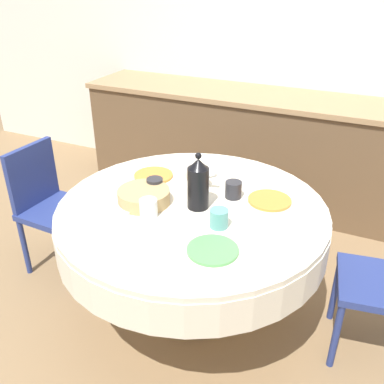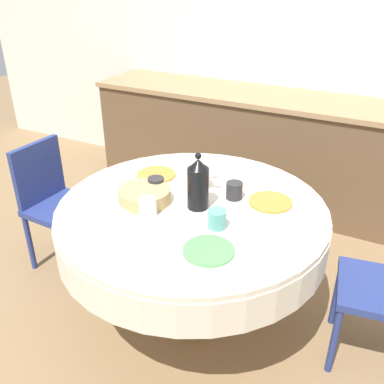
{
  "view_description": "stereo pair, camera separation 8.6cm",
  "coord_description": "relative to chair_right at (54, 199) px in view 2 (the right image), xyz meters",
  "views": [
    {
      "loc": [
        0.82,
        -1.76,
        1.85
      ],
      "look_at": [
        0.0,
        0.0,
        0.82
      ],
      "focal_mm": 40.0,
      "sensor_mm": 36.0,
      "label": 1
    },
    {
      "loc": [
        0.9,
        -1.72,
        1.85
      ],
      "look_at": [
        0.0,
        0.0,
        0.82
      ],
      "focal_mm": 40.0,
      "sensor_mm": 36.0,
      "label": 2
    }
  ],
  "objects": [
    {
      "name": "ground_plane",
      "position": [
        1.05,
        -0.05,
        -0.49
      ],
      "size": [
        12.0,
        12.0,
        0.0
      ],
      "primitive_type": "plane",
      "color": "#8E704C"
    },
    {
      "name": "wall_back",
      "position": [
        1.05,
        1.86,
        0.81
      ],
      "size": [
        7.0,
        0.05,
        2.6
      ],
      "color": "silver",
      "rests_on": "ground_plane"
    },
    {
      "name": "kitchen_counter",
      "position": [
        1.05,
        1.53,
        -0.02
      ],
      "size": [
        3.24,
        0.64,
        0.93
      ],
      "color": "brown",
      "rests_on": "ground_plane"
    },
    {
      "name": "dining_table",
      "position": [
        1.05,
        -0.05,
        0.13
      ],
      "size": [
        1.42,
        1.42,
        0.74
      ],
      "color": "brown",
      "rests_on": "ground_plane"
    },
    {
      "name": "chair_right",
      "position": [
        0.0,
        0.0,
        0.0
      ],
      "size": [
        0.42,
        0.42,
        0.86
      ],
      "rotation": [
        0.0,
        0.0,
        -1.61
      ],
      "color": "navy",
      "rests_on": "ground_plane"
    },
    {
      "name": "plate_near_left",
      "position": [
        0.69,
        -0.25,
        0.26
      ],
      "size": [
        0.23,
        0.23,
        0.01
      ],
      "primitive_type": "cylinder",
      "color": "white",
      "rests_on": "dining_table"
    },
    {
      "name": "cup_near_left",
      "position": [
        0.9,
        -0.23,
        0.3
      ],
      "size": [
        0.09,
        0.09,
        0.09
      ],
      "primitive_type": "cylinder",
      "color": "white",
      "rests_on": "dining_table"
    },
    {
      "name": "plate_near_right",
      "position": [
        1.3,
        -0.37,
        0.26
      ],
      "size": [
        0.23,
        0.23,
        0.01
      ],
      "primitive_type": "cylinder",
      "color": "#5BA85B",
      "rests_on": "dining_table"
    },
    {
      "name": "cup_near_right",
      "position": [
        1.25,
        -0.17,
        0.3
      ],
      "size": [
        0.09,
        0.09,
        0.09
      ],
      "primitive_type": "cylinder",
      "color": "#5BA39E",
      "rests_on": "dining_table"
    },
    {
      "name": "plate_far_left",
      "position": [
        0.69,
        0.17,
        0.26
      ],
      "size": [
        0.23,
        0.23,
        0.01
      ],
      "primitive_type": "cylinder",
      "color": "orange",
      "rests_on": "dining_table"
    },
    {
      "name": "cup_far_left",
      "position": [
        0.81,
        -0.01,
        0.3
      ],
      "size": [
        0.09,
        0.09,
        0.09
      ],
      "primitive_type": "cylinder",
      "color": "#28282D",
      "rests_on": "dining_table"
    },
    {
      "name": "plate_far_right",
      "position": [
        1.4,
        0.17,
        0.26
      ],
      "size": [
        0.23,
        0.23,
        0.01
      ],
      "primitive_type": "cylinder",
      "color": "orange",
      "rests_on": "dining_table"
    },
    {
      "name": "cup_far_right",
      "position": [
        1.21,
        0.13,
        0.3
      ],
      "size": [
        0.09,
        0.09,
        0.09
      ],
      "primitive_type": "cylinder",
      "color": "#28282D",
      "rests_on": "dining_table"
    },
    {
      "name": "coffee_carafe",
      "position": [
        1.08,
        -0.04,
        0.38
      ],
      "size": [
        0.11,
        0.11,
        0.3
      ],
      "color": "black",
      "rests_on": "dining_table"
    },
    {
      "name": "teapot",
      "position": [
        0.98,
        0.16,
        0.33
      ],
      "size": [
        0.19,
        0.13,
        0.18
      ],
      "color": "silver",
      "rests_on": "dining_table"
    },
    {
      "name": "bread_basket",
      "position": [
        0.8,
        -0.12,
        0.29
      ],
      "size": [
        0.28,
        0.28,
        0.07
      ],
      "primitive_type": "cylinder",
      "color": "tan",
      "rests_on": "dining_table"
    }
  ]
}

